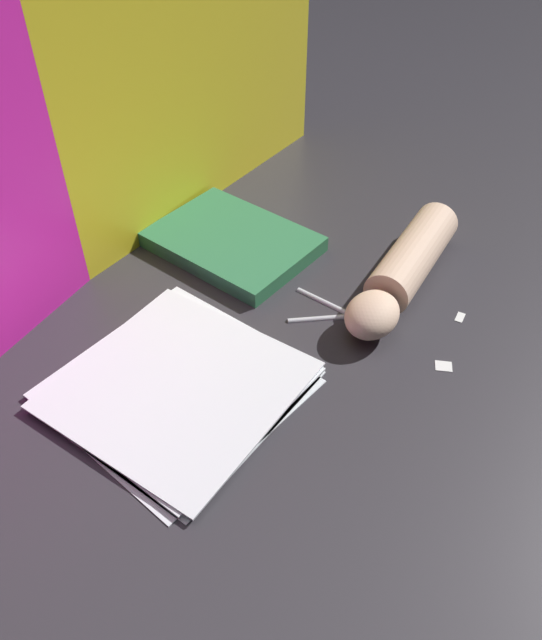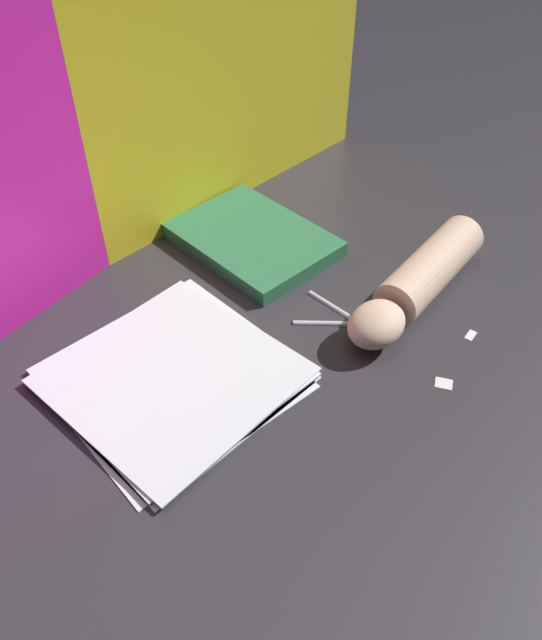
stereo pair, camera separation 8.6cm
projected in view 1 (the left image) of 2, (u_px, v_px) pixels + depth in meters
name	position (u px, v px, depth m)	size (l,w,h in m)	color
ground_plane	(255.00, 370.00, 0.88)	(6.00, 6.00, 0.00)	#2D2B30
backdrop_panel_center	(60.00, 105.00, 0.86)	(0.89, 0.16, 0.56)	#D81E9E
backdrop_panel_right	(200.00, 59.00, 1.05)	(0.64, 0.03, 0.52)	yellow
paper_stack	(178.00, 386.00, 0.85)	(0.31, 0.31, 0.01)	white
book_closed	(232.00, 242.00, 1.08)	(0.21, 0.28, 0.03)	#2D7247
scissors	(356.00, 315.00, 0.95)	(0.13, 0.16, 0.01)	silver
hand_forearm	(404.00, 269.00, 0.99)	(0.34, 0.11, 0.07)	beige
paper_scrap_near	(460.00, 317.00, 0.96)	(0.02, 0.01, 0.00)	white
paper_scrap_mid	(444.00, 366.00, 0.88)	(0.03, 0.03, 0.00)	white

